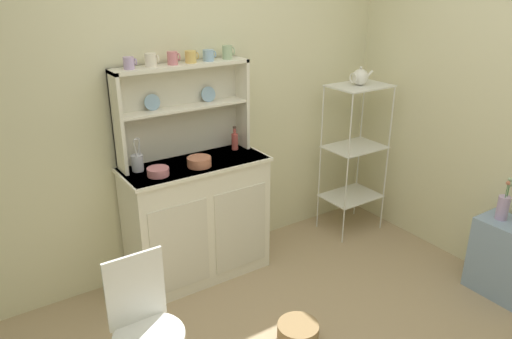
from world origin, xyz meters
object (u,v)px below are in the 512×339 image
at_px(hutch_cabinet, 197,219).
at_px(hutch_shelf_unit, 181,103).
at_px(bakers_rack, 355,143).
at_px(flower_vase, 503,205).
at_px(porcelain_teapot, 360,77).
at_px(cup_lilac_0, 129,63).
at_px(wire_chair, 143,319).
at_px(utensil_jar, 137,162).
at_px(side_shelf_blue, 509,261).
at_px(bowl_mixing_large, 158,172).
at_px(floor_basket, 298,333).
at_px(jam_bottle, 235,141).

xyz_separation_m(hutch_cabinet, hutch_shelf_unit, (0.00, 0.16, 0.83)).
xyz_separation_m(bakers_rack, flower_vase, (0.22, -1.22, -0.15)).
bearing_deg(hutch_cabinet, porcelain_teapot, -3.93).
bearing_deg(cup_lilac_0, flower_vase, -35.27).
distance_m(hutch_cabinet, flower_vase, 2.14).
distance_m(wire_chair, utensil_jar, 1.15).
xyz_separation_m(side_shelf_blue, bowl_mixing_large, (-1.98, 1.36, 0.65)).
relative_size(hutch_shelf_unit, wire_chair, 1.13).
xyz_separation_m(floor_basket, porcelain_teapot, (1.29, 0.91, 1.30)).
relative_size(wire_chair, cup_lilac_0, 10.28).
bearing_deg(side_shelf_blue, bakers_rack, 99.48).
height_order(hutch_shelf_unit, side_shelf_blue, hutch_shelf_unit).
bearing_deg(hutch_shelf_unit, porcelain_teapot, -10.27).
relative_size(hutch_cabinet, floor_basket, 4.01).
distance_m(hutch_cabinet, floor_basket, 1.09).
bearing_deg(porcelain_teapot, hutch_shelf_unit, 169.73).
xyz_separation_m(hutch_cabinet, porcelain_teapot, (1.45, -0.10, 0.90)).
bearing_deg(bakers_rack, flower_vase, -79.57).
bearing_deg(hutch_shelf_unit, cup_lilac_0, -173.48).
relative_size(jam_bottle, porcelain_teapot, 0.81).
bearing_deg(hutch_cabinet, bowl_mixing_large, -166.33).
relative_size(bakers_rack, porcelain_teapot, 5.87).
xyz_separation_m(side_shelf_blue, cup_lilac_0, (-2.03, 1.56, 1.33)).
relative_size(hutch_shelf_unit, bowl_mixing_large, 6.69).
bearing_deg(utensil_jar, floor_basket, -63.55).
bearing_deg(jam_bottle, floor_basket, -101.61).
height_order(jam_bottle, porcelain_teapot, porcelain_teapot).
xyz_separation_m(utensil_jar, flower_vase, (2.06, -1.39, -0.31)).
bearing_deg(flower_vase, utensil_jar, 145.89).
bearing_deg(flower_vase, porcelain_teapot, 100.49).
relative_size(wire_chair, jam_bottle, 4.77).
height_order(bakers_rack, utensil_jar, bakers_rack).
bearing_deg(hutch_cabinet, hutch_shelf_unit, 90.00).
bearing_deg(side_shelf_blue, bowl_mixing_large, 145.43).
distance_m(hutch_cabinet, utensil_jar, 0.63).
bearing_deg(cup_lilac_0, floor_basket, -65.45).
height_order(jam_bottle, utensil_jar, utensil_jar).
xyz_separation_m(hutch_shelf_unit, jam_bottle, (0.38, -0.08, -0.32)).
distance_m(cup_lilac_0, jam_bottle, 0.98).
bearing_deg(floor_basket, cup_lilac_0, 114.55).
relative_size(bowl_mixing_large, porcelain_teapot, 0.65).
bearing_deg(jam_bottle, hutch_cabinet, -167.26).
bearing_deg(hutch_cabinet, wire_chair, -130.22).
relative_size(jam_bottle, utensil_jar, 0.77).
bearing_deg(hutch_shelf_unit, bowl_mixing_large, -141.88).
xyz_separation_m(hutch_shelf_unit, utensil_jar, (-0.38, -0.09, -0.33)).
distance_m(hutch_shelf_unit, wire_chair, 1.53).
relative_size(cup_lilac_0, utensil_jar, 0.36).
xyz_separation_m(side_shelf_blue, wire_chair, (-2.44, 0.53, 0.24)).
bearing_deg(hutch_cabinet, flower_vase, -38.13).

